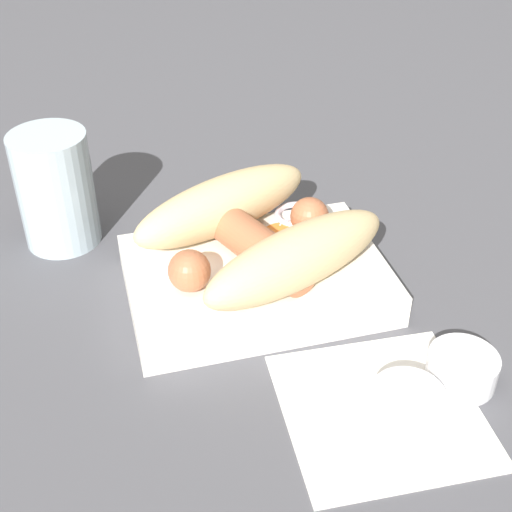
{
  "coord_description": "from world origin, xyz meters",
  "views": [
    {
      "loc": [
        -0.13,
        -0.48,
        0.4
      ],
      "look_at": [
        0.0,
        0.0,
        0.04
      ],
      "focal_mm": 50.0,
      "sensor_mm": 36.0,
      "label": 1
    }
  ],
  "objects": [
    {
      "name": "ground_plane",
      "position": [
        0.0,
        0.0,
        0.0
      ],
      "size": [
        3.0,
        3.0,
        0.0
      ],
      "primitive_type": "plane",
      "color": "#4C4C51"
    },
    {
      "name": "food_tray",
      "position": [
        0.0,
        0.0,
        0.02
      ],
      "size": [
        0.22,
        0.16,
        0.03
      ],
      "color": "silver",
      "rests_on": "ground_plane"
    },
    {
      "name": "bread_roll",
      "position": [
        0.01,
        0.02,
        0.06
      ],
      "size": [
        0.23,
        0.22,
        0.05
      ],
      "color": "#DBBC84",
      "rests_on": "food_tray"
    },
    {
      "name": "sausage",
      "position": [
        -0.0,
        0.01,
        0.05
      ],
      "size": [
        0.16,
        0.14,
        0.04
      ],
      "color": "#B26642",
      "rests_on": "food_tray"
    },
    {
      "name": "pickled_veggies",
      "position": [
        0.05,
        0.04,
        0.03
      ],
      "size": [
        0.07,
        0.08,
        0.01
      ],
      "color": "orange",
      "rests_on": "food_tray"
    },
    {
      "name": "napkin",
      "position": [
        0.05,
        -0.16,
        0.0
      ],
      "size": [
        0.15,
        0.15,
        0.0
      ],
      "color": "white",
      "rests_on": "ground_plane"
    },
    {
      "name": "condiment_cup_near",
      "position": [
        0.07,
        -0.17,
        0.01
      ],
      "size": [
        0.05,
        0.05,
        0.03
      ],
      "color": "white",
      "rests_on": "ground_plane"
    },
    {
      "name": "condiment_cup_far",
      "position": [
        0.12,
        -0.15,
        0.01
      ],
      "size": [
        0.05,
        0.05,
        0.03
      ],
      "color": "white",
      "rests_on": "ground_plane"
    },
    {
      "name": "drink_glass",
      "position": [
        -0.16,
        0.13,
        0.06
      ],
      "size": [
        0.07,
        0.07,
        0.11
      ],
      "color": "silver",
      "rests_on": "ground_plane"
    }
  ]
}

